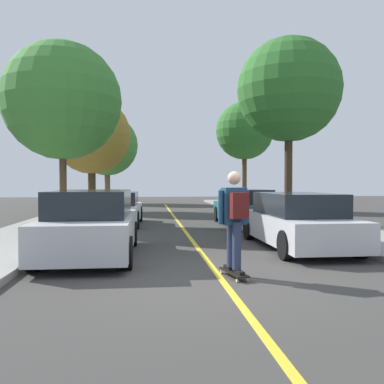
# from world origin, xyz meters

# --- Properties ---
(ground) EXTENTS (80.00, 80.00, 0.00)m
(ground) POSITION_xyz_m (0.00, 0.00, 0.00)
(ground) COLOR #3D3A38
(center_line) EXTENTS (0.12, 39.20, 0.01)m
(center_line) POSITION_xyz_m (0.00, 4.00, 0.00)
(center_line) COLOR gold
(center_line) RESTS_ON ground
(parked_car_left_nearest) EXTENTS (1.93, 4.27, 1.48)m
(parked_car_left_nearest) POSITION_xyz_m (-2.51, 2.38, 0.73)
(parked_car_left_nearest) COLOR #B7B7BC
(parked_car_left_nearest) RESTS_ON ground
(parked_car_left_near) EXTENTS (2.03, 4.14, 1.28)m
(parked_car_left_near) POSITION_xyz_m (-2.51, 9.13, 0.63)
(parked_car_left_near) COLOR white
(parked_car_left_near) RESTS_ON ground
(parked_car_right_nearest) EXTENTS (1.89, 4.57, 1.39)m
(parked_car_right_nearest) POSITION_xyz_m (2.51, 3.06, 0.68)
(parked_car_right_nearest) COLOR #B7B7BC
(parked_car_right_nearest) RESTS_ON ground
(parked_car_right_near) EXTENTS (1.97, 4.46, 1.39)m
(parked_car_right_near) POSITION_xyz_m (2.51, 8.56, 0.68)
(parked_car_right_near) COLOR #196066
(parked_car_right_near) RESTS_ON ground
(street_tree_left_nearest) EXTENTS (4.42, 4.42, 6.80)m
(street_tree_left_nearest) POSITION_xyz_m (-4.45, 8.87, 4.72)
(street_tree_left_nearest) COLOR #4C3823
(street_tree_left_nearest) RESTS_ON sidewalk_left
(street_tree_left_near) EXTENTS (4.41, 4.41, 6.42)m
(street_tree_left_near) POSITION_xyz_m (-4.45, 16.69, 4.34)
(street_tree_left_near) COLOR #3D2D1E
(street_tree_left_near) RESTS_ON sidewalk_left
(street_tree_left_far) EXTENTS (4.77, 4.77, 6.84)m
(street_tree_left_far) POSITION_xyz_m (-4.45, 25.49, 4.57)
(street_tree_left_far) COLOR brown
(street_tree_left_far) RESTS_ON sidewalk_left
(street_tree_right_nearest) EXTENTS (4.20, 4.20, 7.38)m
(street_tree_right_nearest) POSITION_xyz_m (4.45, 9.14, 5.41)
(street_tree_right_nearest) COLOR #3D2D1E
(street_tree_right_nearest) RESTS_ON sidewalk_right
(street_tree_right_near) EXTENTS (3.42, 3.42, 6.30)m
(street_tree_right_near) POSITION_xyz_m (4.45, 16.74, 4.71)
(street_tree_right_near) COLOR #4C3823
(street_tree_right_near) RESTS_ON sidewalk_right
(fire_hydrant) EXTENTS (0.20, 0.20, 0.70)m
(fire_hydrant) POSITION_xyz_m (-4.01, 7.43, 0.49)
(fire_hydrant) COLOR #B2140F
(fire_hydrant) RESTS_ON sidewalk_left
(skateboard) EXTENTS (0.39, 0.87, 0.10)m
(skateboard) POSITION_xyz_m (0.24, 0.06, 0.09)
(skateboard) COLOR black
(skateboard) RESTS_ON ground
(skateboarder) EXTENTS (0.59, 0.71, 1.75)m
(skateboarder) POSITION_xyz_m (0.25, 0.03, 1.09)
(skateboarder) COLOR black
(skateboarder) RESTS_ON skateboard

